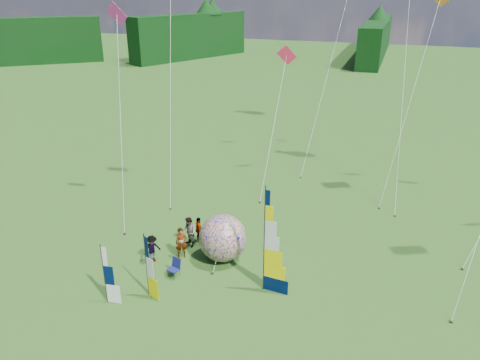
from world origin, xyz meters
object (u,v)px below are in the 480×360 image
(side_banner_far, at_px, (104,275))
(bol_inflatable, at_px, (223,238))
(spectator_a, at_px, (181,243))
(camp_chair, at_px, (174,268))
(spectator_b, at_px, (189,232))
(spectator_c, at_px, (152,249))
(side_banner_left, at_px, (146,266))
(spectator_d, at_px, (199,230))
(feather_banner_main, at_px, (264,241))
(kite_whale, at_px, (408,33))

(side_banner_far, bearing_deg, bol_inflatable, 47.40)
(spectator_a, height_order, camp_chair, spectator_a)
(spectator_b, bearing_deg, side_banner_far, -70.21)
(bol_inflatable, height_order, camp_chair, bol_inflatable)
(side_banner_far, height_order, spectator_c, side_banner_far)
(side_banner_far, bearing_deg, spectator_c, 78.02)
(side_banner_far, relative_size, camp_chair, 3.01)
(side_banner_left, height_order, side_banner_far, side_banner_left)
(spectator_d, bearing_deg, side_banner_far, 127.85)
(side_banner_left, relative_size, spectator_d, 2.13)
(spectator_a, xyz_separation_m, spectator_d, (0.23, 1.91, -0.12))
(bol_inflatable, distance_m, spectator_d, 2.50)
(feather_banner_main, bearing_deg, camp_chair, -168.29)
(camp_chair, xyz_separation_m, kite_whale, (10.14, 16.96, 10.63))
(bol_inflatable, relative_size, camp_chair, 2.57)
(side_banner_far, height_order, camp_chair, side_banner_far)
(spectator_b, height_order, camp_chair, spectator_b)
(side_banner_far, relative_size, spectator_d, 1.96)
(spectator_b, bearing_deg, bol_inflatable, 19.30)
(spectator_c, xyz_separation_m, spectator_d, (1.55, 2.87, -0.02))
(spectator_a, bearing_deg, spectator_d, 50.02)
(side_banner_left, xyz_separation_m, spectator_b, (-0.04, 4.97, -0.77))
(camp_chair, bearing_deg, side_banner_far, -110.10)
(kite_whale, bearing_deg, spectator_b, -138.15)
(feather_banner_main, xyz_separation_m, bol_inflatable, (-2.94, 1.96, -1.44))
(spectator_b, relative_size, kite_whale, 0.08)
(feather_banner_main, distance_m, side_banner_left, 5.85)
(kite_whale, bearing_deg, side_banner_far, -132.17)
(spectator_a, distance_m, spectator_b, 1.23)
(spectator_b, bearing_deg, side_banner_left, -54.92)
(bol_inflatable, distance_m, camp_chair, 3.20)
(side_banner_left, xyz_separation_m, spectator_c, (-1.29, 2.78, -0.88))
(side_banner_left, xyz_separation_m, spectator_a, (0.04, 3.74, -0.78))
(spectator_a, distance_m, kite_whale, 21.06)
(spectator_a, bearing_deg, camp_chair, -110.37)
(side_banner_far, height_order, spectator_d, side_banner_far)
(bol_inflatable, xyz_separation_m, kite_whale, (8.31, 14.47, 9.82))
(bol_inflatable, bearing_deg, spectator_c, -156.74)
(side_banner_left, bearing_deg, spectator_a, 109.49)
(bol_inflatable, height_order, spectator_c, bol_inflatable)
(spectator_b, xyz_separation_m, kite_whale, (10.65, 13.83, 10.23))
(feather_banner_main, height_order, kite_whale, kite_whale)
(side_banner_far, xyz_separation_m, spectator_d, (1.92, 6.78, -0.77))
(spectator_c, distance_m, kite_whale, 22.48)
(feather_banner_main, relative_size, kite_whale, 0.25)
(spectator_c, relative_size, kite_whale, 0.07)
(spectator_b, xyz_separation_m, spectator_d, (0.30, 0.68, -0.13))
(side_banner_left, height_order, spectator_c, side_banner_left)
(side_banner_left, height_order, kite_whale, kite_whale)
(spectator_b, xyz_separation_m, spectator_c, (-1.25, -2.19, -0.11))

